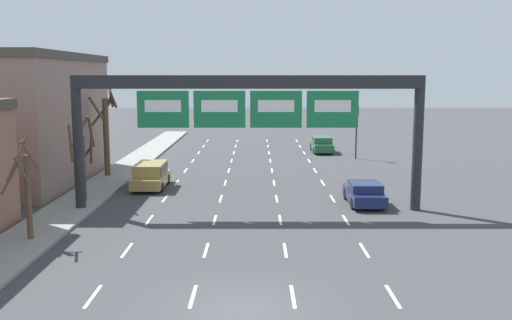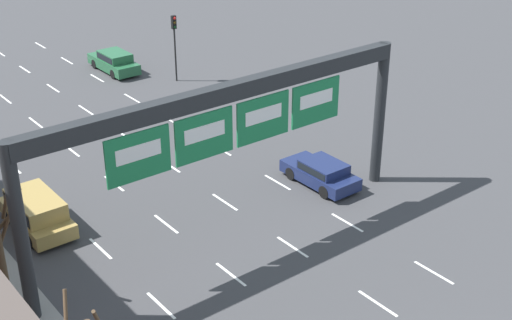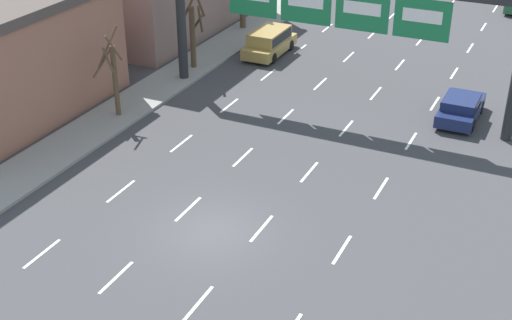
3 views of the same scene
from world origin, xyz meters
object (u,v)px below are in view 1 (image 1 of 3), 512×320
Objects in this scene: traffic_light_near_gantry at (355,121)px; tree_bare_closest at (81,159)px; sign_gantry at (246,105)px; tree_bare_second at (104,129)px; suv_gold at (149,174)px; car_navy at (363,192)px; car_green at (320,144)px; tree_bare_third at (24,188)px.

traffic_light_near_gantry is 0.95× the size of tree_bare_closest.
traffic_light_near_gantry is at bearing 64.31° from sign_gantry.
sign_gantry is 14.44m from tree_bare_second.
traffic_light_near_gantry is (15.46, 12.83, 2.38)m from suv_gold.
car_navy is 17.95m from traffic_light_near_gantry.
car_green is 22.02m from car_navy.
car_green is 1.04× the size of traffic_light_near_gantry.
tree_bare_third reaches higher than car_navy.
traffic_light_near_gantry is at bearing 39.70° from suv_gold.
tree_bare_second is (-0.80, 8.19, 0.93)m from tree_bare_closest.
car_navy is 0.93× the size of tree_bare_third.
car_navy is (12.89, -4.74, -0.22)m from suv_gold.
sign_gantry is 4.15× the size of tree_bare_third.
tree_bare_second is at bearing 152.60° from car_navy.
suv_gold reaches higher than car_navy.
car_navy is 0.90× the size of traffic_light_near_gantry.
car_navy is at bearing -98.31° from traffic_light_near_gantry.
tree_bare_second is (-10.17, 10.01, -2.22)m from sign_gantry.
tree_bare_second is (-16.81, -13.36, 2.67)m from car_green.
tree_bare_second is (-16.71, 8.66, 2.77)m from car_navy.
suv_gold is at bearing 54.78° from tree_bare_closest.
tree_bare_closest reaches higher than suv_gold.
tree_bare_third is at bearing -118.90° from car_green.
car_green is 0.99× the size of tree_bare_closest.
tree_bare_second reaches higher than car_navy.
tree_bare_closest is at bearing -126.62° from car_green.
suv_gold is 0.93× the size of tree_bare_closest.
traffic_light_near_gantry reaches higher than car_navy.
tree_bare_closest is 1.08× the size of tree_bare_third.
tree_bare_closest is at bearing 88.85° from tree_bare_third.
traffic_light_near_gantry is 31.06m from tree_bare_third.
sign_gantry is at bearing -44.55° from tree_bare_second.
traffic_light_near_gantry is (2.46, -4.44, 2.51)m from car_green.
car_green is at bearing 74.13° from sign_gantry.
tree_bare_third is (-0.15, -7.74, -0.15)m from tree_bare_closest.
suv_gold is at bearing 136.23° from sign_gantry.
suv_gold is 0.98× the size of traffic_light_near_gantry.
tree_bare_closest reaches higher than car_navy.
tree_bare_third is at bearing -87.67° from tree_bare_second.
traffic_light_near_gantry is at bearing 53.14° from tree_bare_third.
car_green is at bearing 38.46° from tree_bare_second.
tree_bare_second reaches higher than car_green.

